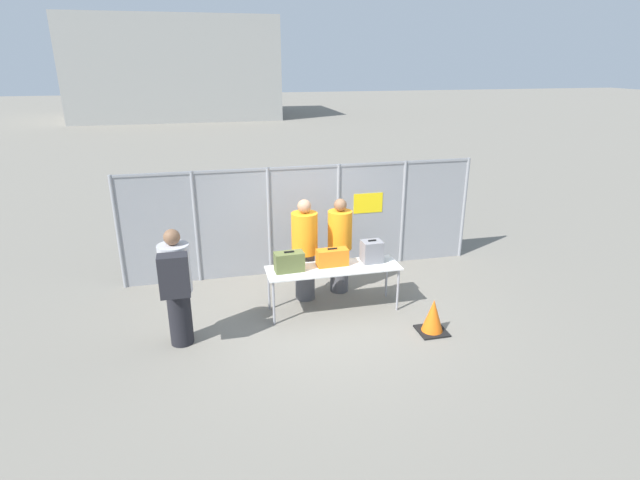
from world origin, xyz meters
TOP-DOWN VIEW (x-y plane):
  - ground_plane at (0.00, 0.00)m, footprint 120.00×120.00m
  - fence_section at (0.01, 1.90)m, footprint 6.90×0.07m
  - inspection_table at (0.12, 0.14)m, footprint 2.21×0.66m
  - suitcase_olive at (-0.61, 0.16)m, footprint 0.48×0.26m
  - suitcase_orange at (0.12, 0.23)m, footprint 0.53×0.24m
  - suitcase_grey at (0.81, 0.23)m, footprint 0.35×0.29m
  - traveler_hooded at (-2.34, -0.42)m, footprint 0.44×0.69m
  - security_worker_near at (-0.25, 0.68)m, footprint 0.45×0.45m
  - security_worker_far at (0.42, 0.84)m, footprint 0.43×0.43m
  - utility_trailer at (1.59, 4.37)m, footprint 3.33×1.85m
  - distant_hangar at (-3.08, 32.25)m, footprint 13.99×8.44m
  - traffic_cone at (1.43, -0.94)m, footprint 0.44×0.44m

SIDE VIEW (x-z plane):
  - ground_plane at x=0.00m, z-range 0.00..0.00m
  - traffic_cone at x=1.43m, z-range -0.02..0.53m
  - utility_trailer at x=1.59m, z-range 0.05..0.72m
  - inspection_table at x=0.12m, z-range 0.33..1.10m
  - security_worker_far at x=0.42m, z-range 0.03..1.77m
  - suitcase_orange at x=0.12m, z-range 0.76..1.07m
  - security_worker_near at x=-0.25m, z-range 0.03..1.84m
  - suitcase_olive at x=-0.61m, z-range 0.76..1.11m
  - suitcase_grey at x=0.81m, z-range 0.76..1.15m
  - traveler_hooded at x=-2.34m, z-range 0.09..1.88m
  - fence_section at x=0.01m, z-range 0.05..2.17m
  - distant_hangar at x=-3.08m, z-range 0.00..6.81m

